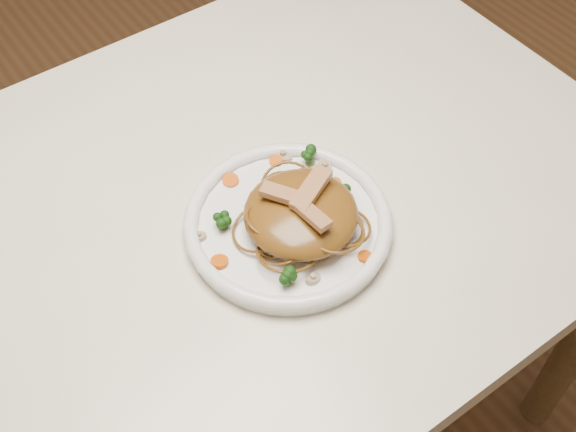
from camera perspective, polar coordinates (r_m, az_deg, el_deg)
ground at (r=1.66m, az=-3.49°, el=-15.98°), size 4.00×4.00×0.00m
table at (r=1.09m, az=-5.14°, el=-2.79°), size 1.20×0.80×0.75m
plate at (r=0.98m, az=0.00°, el=-0.80°), size 0.34×0.34×0.02m
noodle_mound at (r=0.94m, az=1.00°, el=0.19°), size 0.16×0.16×0.05m
chicken_a at (r=0.93m, az=1.80°, el=2.09°), size 0.08×0.05×0.01m
chicken_b at (r=0.92m, az=-0.21°, el=1.62°), size 0.05×0.07×0.01m
chicken_c at (r=0.90m, az=1.71°, el=0.23°), size 0.03×0.06×0.01m
broccoli_0 at (r=1.03m, az=1.75°, el=4.71°), size 0.03×0.03×0.03m
broccoli_1 at (r=0.96m, az=-5.07°, el=-0.35°), size 0.03×0.03×0.03m
broccoli_2 at (r=0.90m, az=-0.09°, el=-4.55°), size 0.04×0.04×0.03m
broccoli_3 at (r=0.98m, az=4.30°, el=1.78°), size 0.03×0.03×0.03m
carrot_0 at (r=1.04m, az=-0.95°, el=4.27°), size 0.02×0.02×0.00m
carrot_1 at (r=0.93m, az=-5.31°, el=-3.51°), size 0.02×0.02×0.00m
carrot_2 at (r=1.01m, az=3.64°, el=2.55°), size 0.02×0.02×0.00m
carrot_3 at (r=1.02m, az=-4.45°, el=2.76°), size 0.03×0.03×0.00m
carrot_4 at (r=0.94m, az=5.95°, el=-3.13°), size 0.02×0.02×0.00m
mushroom_0 at (r=0.92m, az=1.93°, el=-4.85°), size 0.02×0.02×0.01m
mushroom_1 at (r=1.03m, az=2.85°, el=3.82°), size 0.04×0.04×0.01m
mushroom_2 at (r=0.96m, az=-6.91°, el=-1.59°), size 0.03×0.03×0.01m
mushroom_3 at (r=1.04m, az=-0.38°, el=4.71°), size 0.04×0.04×0.01m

